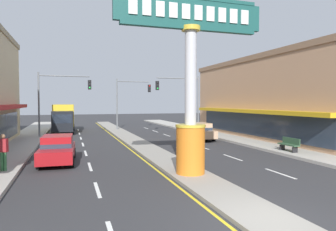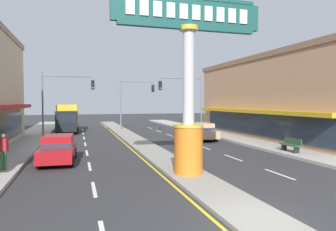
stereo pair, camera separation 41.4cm
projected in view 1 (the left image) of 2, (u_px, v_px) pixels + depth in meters
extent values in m
plane|color=#303033|center=(267.00, 223.00, 8.48)|extent=(160.00, 160.00, 0.00)
cube|color=gray|center=(135.00, 141.00, 25.57)|extent=(1.89, 52.00, 0.14)
cube|color=#ADA89E|center=(12.00, 150.00, 20.86)|extent=(3.00, 60.00, 0.18)
cube|color=#ADA89E|center=(241.00, 140.00, 26.48)|extent=(3.00, 60.00, 0.18)
cube|color=silver|center=(97.00, 189.00, 11.72)|extent=(0.14, 2.20, 0.01)
cube|color=silver|center=(90.00, 167.00, 15.90)|extent=(0.14, 2.20, 0.01)
cube|color=silver|center=(86.00, 153.00, 20.08)|extent=(0.14, 2.20, 0.01)
cube|color=silver|center=(83.00, 144.00, 24.25)|extent=(0.14, 2.20, 0.01)
cube|color=silver|center=(81.00, 138.00, 28.43)|extent=(0.14, 2.20, 0.01)
cube|color=silver|center=(79.00, 134.00, 32.61)|extent=(0.14, 2.20, 0.01)
cube|color=silver|center=(78.00, 130.00, 36.79)|extent=(0.14, 2.20, 0.01)
cube|color=silver|center=(280.00, 173.00, 14.36)|extent=(0.14, 2.20, 0.01)
cube|color=silver|center=(232.00, 157.00, 18.54)|extent=(0.14, 2.20, 0.01)
cube|color=silver|center=(202.00, 147.00, 22.71)|extent=(0.14, 2.20, 0.01)
cube|color=silver|center=(182.00, 140.00, 26.89)|extent=(0.14, 2.20, 0.01)
cube|color=silver|center=(167.00, 135.00, 31.07)|extent=(0.14, 2.20, 0.01)
cube|color=silver|center=(155.00, 131.00, 35.25)|extent=(0.14, 2.20, 0.01)
cube|color=silver|center=(146.00, 128.00, 39.43)|extent=(0.14, 2.20, 0.01)
cube|color=yellow|center=(122.00, 143.00, 25.22)|extent=(0.12, 52.00, 0.01)
cube|color=yellow|center=(148.00, 142.00, 25.92)|extent=(0.12, 52.00, 0.01)
cylinder|color=orange|center=(190.00, 150.00, 13.80)|extent=(1.31, 1.31, 2.12)
cylinder|color=gold|center=(191.00, 126.00, 13.75)|extent=(1.37, 1.37, 0.12)
cylinder|color=#B7B7BC|center=(191.00, 77.00, 13.65)|extent=(0.53, 0.53, 4.54)
cylinder|color=gold|center=(191.00, 29.00, 13.55)|extent=(0.85, 0.85, 0.20)
cube|color=#194C47|center=(191.00, 13.00, 13.52)|extent=(6.97, 0.24, 1.18)
cube|color=#194C47|center=(191.00, 28.00, 13.55)|extent=(6.42, 0.29, 0.16)
cube|color=white|center=(133.00, 6.00, 12.55)|extent=(0.38, 0.06, 0.65)
cube|color=white|center=(147.00, 7.00, 12.74)|extent=(0.38, 0.06, 0.65)
cube|color=white|center=(160.00, 9.00, 12.92)|extent=(0.38, 0.06, 0.65)
cube|color=white|center=(173.00, 10.00, 13.11)|extent=(0.38, 0.06, 0.65)
cube|color=white|center=(186.00, 11.00, 13.29)|extent=(0.38, 0.06, 0.65)
cube|color=white|center=(198.00, 13.00, 13.47)|extent=(0.38, 0.06, 0.65)
cube|color=white|center=(210.00, 14.00, 13.66)|extent=(0.38, 0.06, 0.65)
cube|color=white|center=(222.00, 15.00, 13.84)|extent=(0.38, 0.06, 0.65)
cube|color=white|center=(234.00, 16.00, 14.03)|extent=(0.38, 0.06, 0.65)
cube|color=white|center=(245.00, 17.00, 14.21)|extent=(0.38, 0.06, 0.65)
cube|color=tan|center=(296.00, 101.00, 28.09)|extent=(9.69, 22.00, 7.07)
cube|color=#89674C|center=(297.00, 60.00, 27.93)|extent=(9.88, 22.44, 0.45)
cube|color=gold|center=(247.00, 111.00, 26.49)|extent=(0.90, 18.70, 0.30)
cube|color=#283342|center=(251.00, 124.00, 26.66)|extent=(0.08, 18.04, 2.00)
cylinder|color=slate|center=(39.00, 105.00, 28.26)|extent=(0.16, 0.16, 6.20)
cylinder|color=slate|center=(64.00, 76.00, 28.86)|extent=(4.62, 0.12, 0.12)
cube|color=black|center=(90.00, 85.00, 29.46)|extent=(0.32, 0.24, 0.92)
sphere|color=black|center=(90.00, 82.00, 29.31)|extent=(0.17, 0.17, 0.17)
sphere|color=black|center=(90.00, 85.00, 29.32)|extent=(0.17, 0.17, 0.17)
sphere|color=#19D83F|center=(90.00, 88.00, 29.34)|extent=(0.17, 0.17, 0.17)
cylinder|color=slate|center=(198.00, 105.00, 32.47)|extent=(0.16, 0.16, 6.20)
cylinder|color=slate|center=(178.00, 78.00, 31.63)|extent=(4.62, 0.12, 0.12)
cube|color=black|center=(157.00, 86.00, 30.80)|extent=(0.32, 0.24, 0.92)
sphere|color=black|center=(158.00, 83.00, 30.65)|extent=(0.17, 0.17, 0.17)
sphere|color=black|center=(158.00, 85.00, 30.66)|extent=(0.17, 0.17, 0.17)
sphere|color=#19D83F|center=(158.00, 88.00, 30.68)|extent=(0.17, 0.17, 0.17)
cylinder|color=slate|center=(117.00, 105.00, 36.18)|extent=(0.16, 0.16, 6.20)
cylinder|color=slate|center=(133.00, 82.00, 36.67)|extent=(3.96, 0.12, 0.12)
cube|color=black|center=(149.00, 88.00, 37.17)|extent=(0.32, 0.24, 0.92)
sphere|color=red|center=(150.00, 86.00, 37.02)|extent=(0.17, 0.17, 0.17)
sphere|color=black|center=(150.00, 88.00, 37.04)|extent=(0.17, 0.17, 0.17)
sphere|color=black|center=(150.00, 91.00, 37.05)|extent=(0.17, 0.17, 0.17)
cube|color=black|center=(63.00, 121.00, 31.35)|extent=(2.14, 2.04, 2.10)
cube|color=#283342|center=(62.00, 119.00, 30.42)|extent=(1.85, 0.11, 0.90)
cube|color=gold|center=(64.00, 116.00, 34.68)|extent=(2.29, 4.84, 2.60)
cylinder|color=black|center=(73.00, 131.00, 31.49)|extent=(0.28, 0.84, 0.84)
cylinder|color=black|center=(53.00, 131.00, 30.92)|extent=(0.28, 0.84, 0.84)
cylinder|color=black|center=(73.00, 127.00, 35.72)|extent=(0.28, 0.84, 0.84)
cylinder|color=black|center=(55.00, 128.00, 35.13)|extent=(0.28, 0.84, 0.84)
cube|color=tan|center=(199.00, 133.00, 27.36)|extent=(1.91, 4.36, 0.66)
cube|color=tan|center=(200.00, 126.00, 27.17)|extent=(1.62, 2.20, 0.60)
cube|color=#283342|center=(200.00, 128.00, 27.18)|extent=(1.66, 2.22, 0.24)
cylinder|color=black|center=(186.00, 135.00, 28.43)|extent=(0.24, 0.63, 0.62)
cylinder|color=black|center=(202.00, 134.00, 28.88)|extent=(0.24, 0.63, 0.62)
cylinder|color=black|center=(196.00, 138.00, 25.87)|extent=(0.24, 0.63, 0.62)
cylinder|color=black|center=(213.00, 138.00, 26.32)|extent=(0.24, 0.63, 0.62)
cube|color=maroon|center=(58.00, 152.00, 16.78)|extent=(1.96, 4.38, 0.66)
cube|color=maroon|center=(58.00, 141.00, 16.92)|extent=(1.65, 2.22, 0.60)
cube|color=#283342|center=(58.00, 144.00, 16.93)|extent=(1.68, 2.24, 0.24)
cylinder|color=black|center=(72.00, 161.00, 15.73)|extent=(0.25, 0.63, 0.62)
cylinder|color=black|center=(38.00, 163.00, 15.30)|extent=(0.25, 0.63, 0.62)
cylinder|color=black|center=(74.00, 153.00, 18.30)|extent=(0.25, 0.63, 0.62)
cylinder|color=black|center=(45.00, 154.00, 17.86)|extent=(0.25, 0.63, 0.62)
cube|color=#2D4C33|center=(288.00, 145.00, 19.73)|extent=(0.48, 1.60, 0.08)
cube|color=#2D4C33|center=(291.00, 141.00, 19.79)|extent=(0.06, 1.60, 0.40)
cube|color=black|center=(295.00, 150.00, 19.17)|extent=(0.38, 0.08, 0.36)
cube|color=black|center=(282.00, 147.00, 20.31)|extent=(0.38, 0.08, 0.36)
cylinder|color=#336B3D|center=(2.00, 161.00, 14.11)|extent=(0.14, 0.14, 0.89)
cylinder|color=#336B3D|center=(5.00, 161.00, 14.16)|extent=(0.14, 0.14, 0.89)
cube|color=maroon|center=(3.00, 145.00, 14.10)|extent=(0.45, 0.34, 0.62)
sphere|color=#8C6647|center=(3.00, 136.00, 14.08)|extent=(0.22, 0.22, 0.22)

